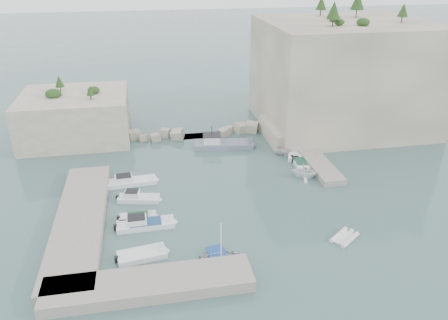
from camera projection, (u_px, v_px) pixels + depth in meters
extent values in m
plane|color=#416260|center=(233.00, 205.00, 50.64)|extent=(400.00, 400.00, 0.00)
cube|color=beige|center=(343.00, 75.00, 71.28)|extent=(26.00, 22.00, 17.00)
cube|color=beige|center=(291.00, 132.00, 68.27)|extent=(8.00, 10.00, 2.50)
cube|color=beige|center=(76.00, 116.00, 68.06)|extent=(16.00, 14.00, 7.00)
cube|color=#9E9689|center=(80.00, 220.00, 46.70)|extent=(5.00, 24.00, 1.10)
cube|color=#9E9689|center=(149.00, 284.00, 37.63)|extent=(18.00, 4.00, 1.10)
cube|color=#9E9689|center=(313.00, 157.00, 61.60)|extent=(3.00, 16.00, 0.80)
cube|color=beige|center=(200.00, 132.00, 69.74)|extent=(28.00, 3.00, 1.40)
imported|color=silver|center=(221.00, 264.00, 40.99)|extent=(5.57, 4.39, 1.04)
imported|color=white|center=(304.00, 177.00, 56.95)|extent=(4.68, 4.38, 1.98)
imported|color=silver|center=(288.00, 154.00, 63.67)|extent=(4.24, 2.26, 1.55)
cylinder|color=white|center=(221.00, 241.00, 39.87)|extent=(0.10, 0.10, 4.20)
cone|color=#1E4219|center=(334.00, 10.00, 61.41)|extent=(1.96, 1.96, 2.45)
cone|color=#1E4219|center=(358.00, 1.00, 70.60)|extent=(2.24, 2.24, 2.80)
cone|color=#1E4219|center=(403.00, 10.00, 65.37)|extent=(1.57, 1.57, 1.96)
cone|color=#1E4219|center=(321.00, 3.00, 72.66)|extent=(1.79, 1.79, 2.24)
cone|color=#1E4219|center=(59.00, 81.00, 67.32)|extent=(1.40, 1.40, 1.75)
cone|color=#1E4219|center=(90.00, 91.00, 63.84)|extent=(1.12, 1.12, 1.40)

